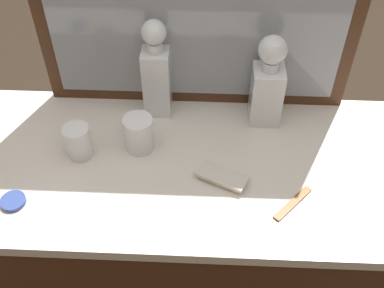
% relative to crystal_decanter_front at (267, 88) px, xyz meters
% --- Properties ---
extents(dresser, '(1.30, 0.58, 0.93)m').
position_rel_crystal_decanter_front_xyz_m(dresser, '(-0.21, -0.20, -0.58)').
color(dresser, '#472816').
rests_on(dresser, ground_plane).
extents(crystal_decanter_front, '(0.09, 0.09, 0.29)m').
position_rel_crystal_decanter_front_xyz_m(crystal_decanter_front, '(0.00, 0.00, 0.00)').
color(crystal_decanter_front, white).
rests_on(crystal_decanter_front, dresser).
extents(crystal_decanter_center, '(0.08, 0.08, 0.31)m').
position_rel_crystal_decanter_front_xyz_m(crystal_decanter_center, '(-0.32, 0.02, 0.01)').
color(crystal_decanter_center, white).
rests_on(crystal_decanter_center, dresser).
extents(crystal_tumbler_right, '(0.07, 0.07, 0.10)m').
position_rel_crystal_decanter_front_xyz_m(crystal_tumbler_right, '(-0.52, -0.17, -0.07)').
color(crystal_tumbler_right, white).
rests_on(crystal_tumbler_right, dresser).
extents(crystal_tumbler_left, '(0.08, 0.08, 0.11)m').
position_rel_crystal_decanter_front_xyz_m(crystal_tumbler_left, '(-0.36, -0.14, -0.07)').
color(crystal_tumbler_left, white).
rests_on(crystal_tumbler_left, dresser).
extents(silver_brush_front, '(0.15, 0.11, 0.02)m').
position_rel_crystal_decanter_front_xyz_m(silver_brush_front, '(-0.12, -0.25, -0.10)').
color(silver_brush_front, '#B7A88C').
rests_on(silver_brush_front, dresser).
extents(porcelain_dish, '(0.07, 0.07, 0.01)m').
position_rel_crystal_decanter_front_xyz_m(porcelain_dish, '(-0.66, -0.35, -0.11)').
color(porcelain_dish, '#33478C').
rests_on(porcelain_dish, dresser).
extents(tortoiseshell_comb, '(0.11, 0.12, 0.01)m').
position_rel_crystal_decanter_front_xyz_m(tortoiseshell_comb, '(0.06, -0.32, -0.11)').
color(tortoiseshell_comb, brown).
rests_on(tortoiseshell_comb, dresser).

